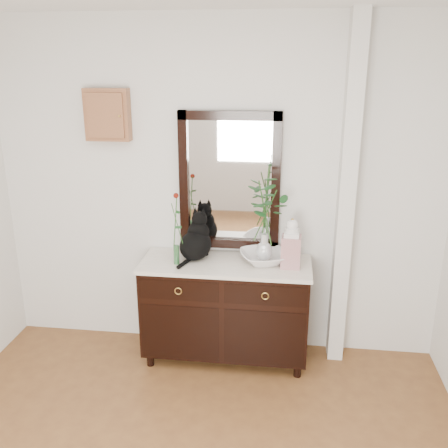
# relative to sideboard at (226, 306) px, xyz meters

# --- Properties ---
(wall_back) EXTENTS (3.60, 0.04, 2.70)m
(wall_back) POSITION_rel_sideboard_xyz_m (-0.10, 0.25, 0.88)
(wall_back) COLOR silver
(wall_back) RESTS_ON ground
(pilaster) EXTENTS (0.12, 0.20, 2.70)m
(pilaster) POSITION_rel_sideboard_xyz_m (0.90, 0.17, 0.88)
(pilaster) COLOR silver
(pilaster) RESTS_ON ground
(sideboard) EXTENTS (1.33, 0.52, 0.82)m
(sideboard) POSITION_rel_sideboard_xyz_m (0.00, 0.00, 0.00)
(sideboard) COLOR black
(sideboard) RESTS_ON ground
(wall_mirror) EXTENTS (0.80, 0.06, 1.10)m
(wall_mirror) POSITION_rel_sideboard_xyz_m (-0.00, 0.24, 0.97)
(wall_mirror) COLOR black
(wall_mirror) RESTS_ON wall_back
(key_cabinet) EXTENTS (0.35, 0.10, 0.40)m
(key_cabinet) POSITION_rel_sideboard_xyz_m (-0.95, 0.21, 1.48)
(key_cabinet) COLOR brown
(key_cabinet) RESTS_ON wall_back
(cat) EXTENTS (0.35, 0.39, 0.38)m
(cat) POSITION_rel_sideboard_xyz_m (-0.25, 0.05, 0.57)
(cat) COLOR black
(cat) RESTS_ON sideboard
(lotus_bowl) EXTENTS (0.46, 0.46, 0.09)m
(lotus_bowl) POSITION_rel_sideboard_xyz_m (0.30, 0.04, 0.42)
(lotus_bowl) COLOR white
(lotus_bowl) RESTS_ON sideboard
(vase_branches) EXTENTS (0.48, 0.48, 0.76)m
(vase_branches) POSITION_rel_sideboard_xyz_m (0.30, 0.04, 0.78)
(vase_branches) COLOR silver
(vase_branches) RESTS_ON lotus_bowl
(bud_vase_rose) EXTENTS (0.08, 0.08, 0.58)m
(bud_vase_rose) POSITION_rel_sideboard_xyz_m (-0.37, -0.07, 0.67)
(bud_vase_rose) COLOR #2F6035
(bud_vase_rose) RESTS_ON sideboard
(ginger_jar) EXTENTS (0.15, 0.15, 0.39)m
(ginger_jar) POSITION_rel_sideboard_xyz_m (0.50, -0.01, 0.57)
(ginger_jar) COLOR silver
(ginger_jar) RESTS_ON sideboard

